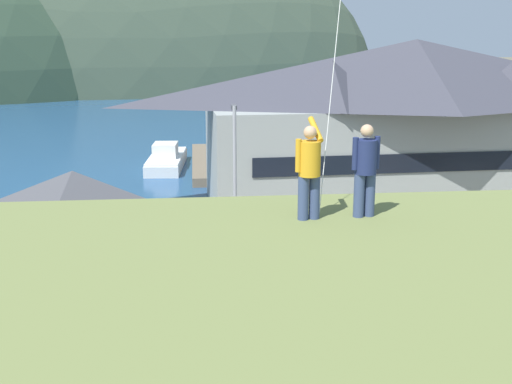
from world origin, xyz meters
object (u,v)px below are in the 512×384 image
object	(u,v)px
parked_car_mid_row_far	(474,334)
person_companion	(365,168)
parking_light_pole	(235,176)
parked_car_mid_row_near	(272,285)
person_kite_flyer	(309,169)
moored_boat_wharfside	(166,159)
harbor_lodge	(413,119)
parked_car_front_row_end	(133,339)
parked_car_back_row_left	(312,349)
storage_shed_near_lot	(77,238)
wharf_dock	(212,163)
parked_car_front_row_red	(471,267)

from	to	relation	value
parked_car_mid_row_far	person_companion	world-z (taller)	person_companion
parking_light_pole	parked_car_mid_row_near	bearing A→B (deg)	-77.01
parked_car_mid_row_near	person_kite_flyer	world-z (taller)	person_kite_flyer
moored_boat_wharfside	harbor_lodge	bearing A→B (deg)	-38.48
parked_car_front_row_end	parked_car_back_row_left	distance (m)	5.79
parked_car_front_row_end	person_kite_flyer	size ratio (longest dim) A/B	2.29
person_companion	parked_car_back_row_left	bearing A→B (deg)	86.77
parked_car_mid_row_near	person_kite_flyer	bearing A→B (deg)	-94.05
person_companion	storage_shed_near_lot	bearing A→B (deg)	121.10
parked_car_mid_row_far	parking_light_pole	size ratio (longest dim) A/B	0.57
storage_shed_near_lot	parked_car_back_row_left	size ratio (longest dim) A/B	1.79
person_kite_flyer	person_companion	distance (m)	1.07
person_companion	parking_light_pole	bearing A→B (deg)	94.57
parked_car_front_row_end	parking_light_pole	world-z (taller)	parking_light_pole
wharf_dock	person_kite_flyer	world-z (taller)	person_kite_flyer
parked_car_mid_row_near	person_companion	xyz separation A→B (m)	(0.22, -11.99, 7.20)
wharf_dock	parked_car_mid_row_far	bearing A→B (deg)	-77.04
parked_car_front_row_red	parking_light_pole	size ratio (longest dim) A/B	0.57
person_companion	wharf_dock	bearing A→B (deg)	92.51
parked_car_front_row_end	parked_car_mid_row_near	xyz separation A→B (m)	(5.07, 4.13, 0.00)
parked_car_back_row_left	parked_car_mid_row_near	bearing A→B (deg)	96.34
wharf_dock	parked_car_front_row_red	world-z (taller)	parked_car_front_row_red
wharf_dock	moored_boat_wharfside	distance (m)	3.74
person_companion	parked_car_mid_row_far	bearing A→B (deg)	50.40
harbor_lodge	moored_boat_wharfside	world-z (taller)	harbor_lodge
moored_boat_wharfside	parked_car_front_row_red	world-z (taller)	moored_boat_wharfside
parked_car_front_row_end	parked_car_mid_row_far	bearing A→B (deg)	-3.53
moored_boat_wharfside	parked_car_back_row_left	distance (m)	34.41
storage_shed_near_lot	moored_boat_wharfside	xyz separation A→B (m)	(2.34, 27.56, -2.20)
moored_boat_wharfside	parking_light_pole	distance (m)	24.29
parked_car_front_row_end	person_companion	world-z (taller)	person_companion
parked_car_front_row_red	harbor_lodge	bearing A→B (deg)	81.21
parked_car_back_row_left	parked_car_mid_row_far	bearing A→B (deg)	5.14
parked_car_mid_row_near	person_companion	size ratio (longest dim) A/B	2.50
harbor_lodge	parked_car_mid_row_near	xyz separation A→B (m)	(-10.92, -15.69, -4.47)
wharf_dock	parked_car_front_row_end	distance (m)	33.00
parked_car_front_row_end	moored_boat_wharfside	bearing A→B (deg)	90.38
parked_car_front_row_end	parked_car_front_row_red	bearing A→B (deg)	20.89
parked_car_front_row_red	parked_car_back_row_left	bearing A→B (deg)	-141.45
harbor_lodge	person_kite_flyer	bearing A→B (deg)	-112.99
parked_car_front_row_red	person_kite_flyer	world-z (taller)	person_kite_flyer
parked_car_front_row_end	harbor_lodge	bearing A→B (deg)	51.11
storage_shed_near_lot	parked_car_front_row_end	world-z (taller)	storage_shed_near_lot
storage_shed_near_lot	wharf_dock	size ratio (longest dim) A/B	0.51
parked_car_front_row_red	person_companion	xyz separation A→B (m)	(-8.45, -13.10, 7.20)
parking_light_pole	storage_shed_near_lot	bearing A→B (deg)	-148.93
parked_car_back_row_left	person_kite_flyer	distance (m)	9.98
person_kite_flyer	parking_light_pole	bearing A→B (deg)	90.95
parked_car_back_row_left	wharf_dock	bearing A→B (deg)	93.64
parked_car_front_row_red	person_kite_flyer	xyz separation A→B (m)	(-9.52, -13.17, 7.22)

